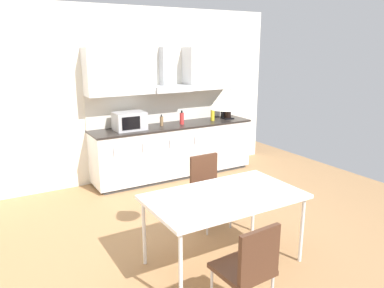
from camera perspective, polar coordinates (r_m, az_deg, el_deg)
ground_plane at (r=4.27m, az=1.48°, el=-15.76°), size 7.27×7.82×0.02m
wall_back at (r=6.15m, az=-11.69°, el=7.18°), size 5.82×0.10×2.77m
kitchen_counter at (r=6.36m, az=-2.76°, el=-0.94°), size 2.79×0.63×0.89m
backsplash_tile at (r=6.46m, az=-4.03°, el=5.66°), size 2.77×0.02×0.52m
upper_wall_cabinets at (r=6.25m, az=-3.49°, el=11.15°), size 2.77×0.40×0.72m
microwave at (r=5.91m, az=-9.50°, el=3.47°), size 0.48×0.35×0.28m
coffee_maker at (r=6.81m, az=5.31°, el=5.16°), size 0.18×0.19×0.30m
bottle_brown at (r=6.18m, az=-4.66°, el=3.52°), size 0.06×0.06×0.18m
bottle_yellow at (r=6.59m, az=3.15°, el=4.70°), size 0.07×0.07×0.30m
bottle_red at (r=6.28m, az=-1.57°, el=3.94°), size 0.07×0.07×0.23m
dining_table at (r=3.73m, az=4.93°, el=-8.37°), size 1.52×0.88×0.74m
chair_near_left at (r=3.04m, az=8.76°, el=-17.71°), size 0.42×0.42×0.87m
chair_far_right at (r=4.60m, az=2.45°, el=-5.99°), size 0.40×0.40×0.87m
pendant_lamp at (r=3.46m, az=5.29°, el=7.16°), size 0.32×0.32×0.22m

